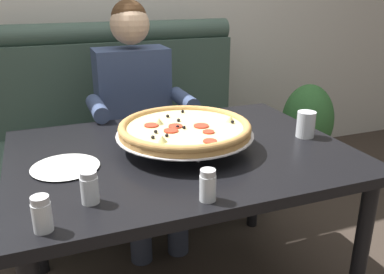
{
  "coord_description": "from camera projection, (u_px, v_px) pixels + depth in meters",
  "views": [
    {
      "loc": [
        -0.5,
        -1.43,
        1.34
      ],
      "look_at": [
        0.04,
        -0.02,
        0.78
      ],
      "focal_mm": 38.38,
      "sensor_mm": 36.0,
      "label": 1
    }
  ],
  "objects": [
    {
      "name": "dining_table",
      "position": [
        181.0,
        168.0,
        1.66
      ],
      "size": [
        1.32,
        0.97,
        0.72
      ],
      "color": "black",
      "rests_on": "ground_plane"
    },
    {
      "name": "shaker_parmesan",
      "position": [
        42.0,
        216.0,
        1.08
      ],
      "size": [
        0.05,
        0.05,
        0.1
      ],
      "color": "white",
      "rests_on": "dining_table"
    },
    {
      "name": "potted_plant",
      "position": [
        307.0,
        127.0,
        2.93
      ],
      "size": [
        0.36,
        0.36,
        0.7
      ],
      "color": "brown",
      "rests_on": "ground_plane"
    },
    {
      "name": "shaker_pepper_flakes",
      "position": [
        90.0,
        190.0,
        1.22
      ],
      "size": [
        0.05,
        0.05,
        0.1
      ],
      "color": "white",
      "rests_on": "dining_table"
    },
    {
      "name": "pizza",
      "position": [
        185.0,
        129.0,
        1.62
      ],
      "size": [
        0.55,
        0.55,
        0.12
      ],
      "color": "silver",
      "rests_on": "dining_table"
    },
    {
      "name": "diner_main",
      "position": [
        138.0,
        108.0,
        2.24
      ],
      "size": [
        0.54,
        0.64,
        1.27
      ],
      "color": "#2D3342",
      "rests_on": "ground_plane"
    },
    {
      "name": "shaker_oregano",
      "position": [
        208.0,
        187.0,
        1.24
      ],
      "size": [
        0.05,
        0.05,
        0.1
      ],
      "color": "white",
      "rests_on": "dining_table"
    },
    {
      "name": "booth_bench",
      "position": [
        131.0,
        145.0,
        2.58
      ],
      "size": [
        1.52,
        0.78,
        1.13
      ],
      "color": "#384C42",
      "rests_on": "ground_plane"
    },
    {
      "name": "drinking_glass",
      "position": [
        306.0,
        126.0,
        1.76
      ],
      "size": [
        0.08,
        0.08,
        0.11
      ],
      "color": "silver",
      "rests_on": "dining_table"
    },
    {
      "name": "plate_near_left",
      "position": [
        65.0,
        165.0,
        1.47
      ],
      "size": [
        0.24,
        0.24,
        0.02
      ],
      "color": "white",
      "rests_on": "dining_table"
    }
  ]
}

